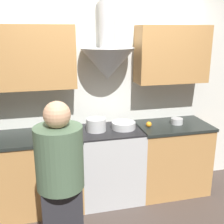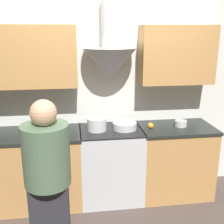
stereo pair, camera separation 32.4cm
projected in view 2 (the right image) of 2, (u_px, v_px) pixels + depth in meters
name	position (u px, v px, depth m)	size (l,w,h in m)	color
ground_plane	(115.00, 212.00, 3.35)	(12.00, 12.00, 0.00)	#423833
wall_back	(99.00, 82.00, 3.49)	(8.40, 0.64, 2.60)	silver
counter_left	(18.00, 170.00, 3.39)	(1.54, 0.62, 0.93)	#B27F47
counter_right	(174.00, 160.00, 3.65)	(0.93, 0.62, 0.93)	#B27F47
stove_range	(111.00, 164.00, 3.54)	(0.76, 0.60, 0.93)	#B7BABC
stock_pot	(97.00, 124.00, 3.37)	(0.24, 0.24, 0.15)	#B7BABC
mixing_bowl	(125.00, 126.00, 3.42)	(0.29, 0.29, 0.08)	#B7BABC
orange_fruit	(151.00, 126.00, 3.44)	(0.07, 0.07, 0.07)	orange
saucepan	(181.00, 123.00, 3.52)	(0.15, 0.15, 0.07)	#B7BABC
person_foreground_left	(48.00, 184.00, 2.31)	(0.38, 0.38, 1.58)	#28282D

